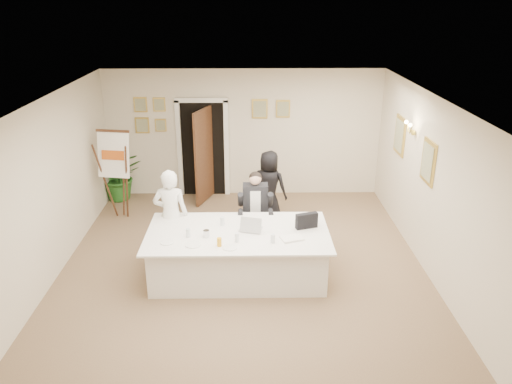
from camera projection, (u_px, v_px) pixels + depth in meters
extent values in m
plane|color=brown|center=(243.00, 272.00, 8.20)|extent=(7.00, 7.00, 0.00)
cube|color=white|center=(241.00, 102.00, 7.16)|extent=(6.00, 7.00, 0.02)
cube|color=beige|center=(244.00, 134.00, 10.93)|extent=(6.00, 0.10, 2.80)
cube|color=beige|center=(238.00, 338.00, 4.43)|extent=(6.00, 0.10, 2.80)
cube|color=beige|center=(46.00, 194.00, 7.64)|extent=(0.10, 7.00, 2.80)
cube|color=beige|center=(435.00, 191.00, 7.72)|extent=(0.10, 7.00, 2.80)
cube|color=black|center=(203.00, 149.00, 11.02)|extent=(0.92, 0.06, 2.10)
cube|color=white|center=(179.00, 150.00, 10.98)|extent=(0.10, 0.06, 2.20)
cube|color=white|center=(227.00, 150.00, 11.00)|extent=(0.10, 0.06, 2.20)
cube|color=#361A11|center=(204.00, 156.00, 10.64)|extent=(0.33, 0.81, 2.02)
cube|color=white|center=(238.00, 254.00, 7.96)|extent=(2.68, 1.34, 0.75)
cube|color=white|center=(238.00, 233.00, 7.82)|extent=(2.86, 1.52, 0.03)
cube|color=white|center=(114.00, 155.00, 9.60)|extent=(0.65, 0.29, 0.88)
imported|color=white|center=(171.00, 215.00, 8.35)|extent=(0.59, 0.40, 1.60)
imported|color=black|center=(269.00, 187.00, 9.79)|extent=(0.83, 0.68, 1.45)
imported|color=#215A1E|center=(119.00, 175.00, 10.93)|extent=(1.18, 1.09, 1.09)
cube|color=black|center=(307.00, 221.00, 7.91)|extent=(0.37, 0.20, 0.25)
cube|color=white|center=(292.00, 238.00, 7.58)|extent=(0.38, 0.32, 0.03)
cylinder|color=white|center=(167.00, 242.00, 7.48)|extent=(0.25, 0.25, 0.01)
cylinder|color=white|center=(193.00, 245.00, 7.40)|extent=(0.27, 0.27, 0.01)
cylinder|color=white|center=(230.00, 248.00, 7.32)|extent=(0.22, 0.22, 0.01)
cylinder|color=silver|center=(188.00, 233.00, 7.63)|extent=(0.08, 0.08, 0.14)
cylinder|color=silver|center=(237.00, 238.00, 7.47)|extent=(0.07, 0.07, 0.14)
cylinder|color=silver|center=(273.00, 238.00, 7.45)|extent=(0.07, 0.07, 0.14)
cylinder|color=silver|center=(222.00, 221.00, 8.02)|extent=(0.09, 0.09, 0.14)
cylinder|color=orange|center=(219.00, 242.00, 7.36)|extent=(0.09, 0.09, 0.13)
cylinder|color=silver|center=(206.00, 234.00, 7.64)|extent=(0.11, 0.11, 0.11)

